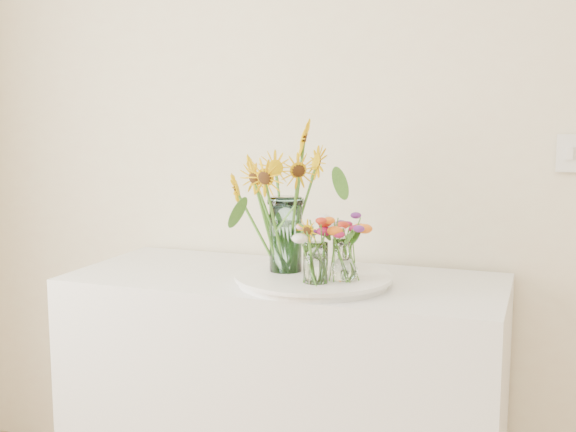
# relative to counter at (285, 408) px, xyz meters

# --- Properties ---
(counter) EXTENTS (1.40, 0.60, 0.90)m
(counter) POSITION_rel_counter_xyz_m (0.00, 0.00, 0.00)
(counter) COLOR white
(counter) RESTS_ON ground_plane
(tray) EXTENTS (0.46, 0.46, 0.02)m
(tray) POSITION_rel_counter_xyz_m (0.12, -0.07, 0.46)
(tray) COLOR white
(tray) RESTS_ON counter
(mason_jar) EXTENTS (0.13, 0.13, 0.24)m
(mason_jar) POSITION_rel_counter_xyz_m (0.02, -0.05, 0.60)
(mason_jar) COLOR #A7DDDF
(mason_jar) RESTS_ON tray
(sunflower_bouquet) EXTENTS (0.72, 0.72, 0.47)m
(sunflower_bouquet) POSITION_rel_counter_xyz_m (0.02, -0.05, 0.71)
(sunflower_bouquet) COLOR #E8B404
(sunflower_bouquet) RESTS_ON tray
(small_vase_a) EXTENTS (0.09, 0.09, 0.12)m
(small_vase_a) POSITION_rel_counter_xyz_m (0.16, -0.17, 0.54)
(small_vase_a) COLOR white
(small_vase_a) RESTS_ON tray
(wildflower_posy_a) EXTENTS (0.20, 0.20, 0.21)m
(wildflower_posy_a) POSITION_rel_counter_xyz_m (0.16, -0.17, 0.58)
(wildflower_posy_a) COLOR orange
(wildflower_posy_a) RESTS_ON tray
(small_vase_b) EXTENTS (0.10, 0.10, 0.12)m
(small_vase_b) POSITION_rel_counter_xyz_m (0.23, -0.11, 0.53)
(small_vase_b) COLOR white
(small_vase_b) RESTS_ON tray
(wildflower_posy_b) EXTENTS (0.21, 0.21, 0.21)m
(wildflower_posy_b) POSITION_rel_counter_xyz_m (0.23, -0.11, 0.58)
(wildflower_posy_b) COLOR orange
(wildflower_posy_b) RESTS_ON tray
(small_vase_c) EXTENTS (0.07, 0.07, 0.11)m
(small_vase_c) POSITION_rel_counter_xyz_m (0.19, 0.02, 0.53)
(small_vase_c) COLOR white
(small_vase_c) RESTS_ON tray
(wildflower_posy_c) EXTENTS (0.17, 0.17, 0.20)m
(wildflower_posy_c) POSITION_rel_counter_xyz_m (0.19, 0.02, 0.57)
(wildflower_posy_c) COLOR orange
(wildflower_posy_c) RESTS_ON tray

